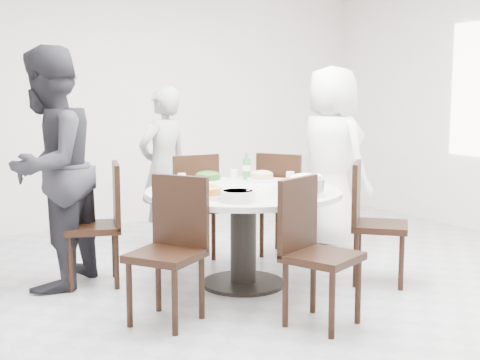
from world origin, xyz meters
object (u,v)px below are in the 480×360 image
chair_ne (287,204)px  soup_bowl (238,196)px  chair_se (380,223)px  diner_middle (164,168)px  diner_right (331,158)px  beverage_bottle (247,166)px  chair_nw (92,225)px  chair_n (188,206)px  chair_sw (166,252)px  chair_s (323,253)px  diner_left (49,169)px  rice_bowl (305,187)px  dining_table (243,238)px

chair_ne → soup_bowl: chair_ne is taller
chair_se → diner_middle: size_ratio=0.62×
diner_right → beverage_bottle: (-1.03, -0.15, 0.00)m
chair_nw → chair_se: same height
diner_middle → chair_n: bearing=76.3°
chair_sw → chair_s: 1.01m
chair_sw → chair_se: bearing=55.9°
diner_left → soup_bowl: bearing=84.5°
chair_n → diner_right: 1.44m
chair_nw → diner_left: 0.54m
diner_middle → beverage_bottle: diner_middle is taller
chair_sw → diner_right: (2.21, 1.09, 0.39)m
rice_bowl → chair_nw: bearing=140.3°
chair_n → diner_left: bearing=14.2°
chair_ne → rice_bowl: bearing=119.8°
chair_sw → diner_right: 2.49m
chair_sw → chair_se: same height
chair_se → diner_middle: 2.16m
rice_bowl → chair_n: bearing=100.8°
chair_sw → chair_ne: bearing=88.7°
diner_right → diner_middle: size_ratio=1.12×
chair_s → diner_left: bearing=104.6°
diner_left → chair_se: bearing=105.2°
diner_middle → rice_bowl: bearing=82.5°
chair_ne → rice_bowl: (-0.55, -1.03, 0.33)m
beverage_bottle → rice_bowl: bearing=-93.6°
chair_ne → soup_bowl: 1.53m
chair_nw → diner_left: diner_left is taller
diner_right → diner_middle: (-1.37, 0.80, -0.09)m
chair_s → soup_bowl: bearing=93.4°
chair_se → diner_left: diner_left is taller
chair_n → chair_sw: 1.66m
chair_se → diner_left: 2.58m
soup_bowl → chair_se: bearing=-2.9°
chair_sw → diner_middle: diner_middle is taller
chair_ne → chair_nw: bearing=57.3°
chair_se → rice_bowl: size_ratio=3.46×
diner_middle → chair_ne: bearing=118.9°
dining_table → chair_s: chair_s is taller
chair_ne → beverage_bottle: (-0.49, -0.11, 0.39)m
diner_right → diner_left: 2.63m
chair_ne → chair_n: (-0.82, 0.37, 0.00)m
chair_s → chair_se: size_ratio=1.00×
chair_nw → rice_bowl: (1.26, -1.05, 0.33)m
chair_n → soup_bowl: 1.44m
dining_table → rice_bowl: 0.67m
diner_middle → chair_nw: bearing=23.6°
chair_se → beverage_bottle: size_ratio=4.20×
chair_ne → chair_s: same height
chair_ne → beverage_bottle: beverage_bottle is taller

